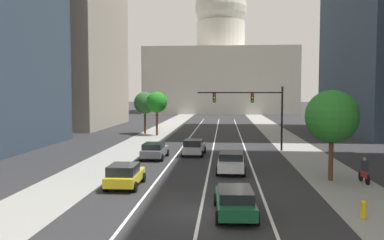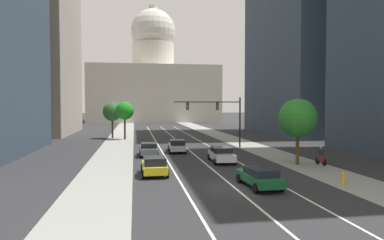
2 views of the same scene
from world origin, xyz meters
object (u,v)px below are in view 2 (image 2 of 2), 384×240
at_px(cyclist, 321,156).
at_px(street_tree_near_right, 298,118).
at_px(car_silver, 177,146).
at_px(car_yellow, 154,165).
at_px(fire_hydrant, 343,178).
at_px(car_white, 221,154).
at_px(traffic_signal_mast, 219,112).
at_px(street_tree_near_left, 125,111).
at_px(car_green, 260,177).
at_px(car_gray, 149,149).
at_px(street_tree_mid_left, 112,112).
at_px(capitol_building, 153,83).

distance_m(cyclist, street_tree_near_right, 4.11).
bearing_deg(street_tree_near_right, car_silver, 134.70).
relative_size(car_yellow, fire_hydrant, 4.50).
xyz_separation_m(car_yellow, street_tree_near_right, (13.51, 3.05, 3.58)).
height_order(car_white, traffic_signal_mast, traffic_signal_mast).
xyz_separation_m(traffic_signal_mast, street_tree_near_right, (4.14, -14.10, -0.35)).
bearing_deg(street_tree_near_left, traffic_signal_mast, -47.17).
bearing_deg(fire_hydrant, car_green, 179.12).
distance_m(traffic_signal_mast, street_tree_near_left, 18.32).
bearing_deg(car_green, car_gray, 19.90).
bearing_deg(cyclist, street_tree_near_left, 27.91).
height_order(car_gray, traffic_signal_mast, traffic_signal_mast).
relative_size(car_white, street_tree_near_right, 0.75).
relative_size(car_silver, street_tree_mid_left, 0.69).
relative_size(car_gray, car_green, 0.95).
height_order(car_green, fire_hydrant, car_green).
xyz_separation_m(street_tree_near_right, street_tree_mid_left, (-18.68, 29.61, 0.11)).
bearing_deg(car_yellow, cyclist, -82.09).
bearing_deg(traffic_signal_mast, street_tree_near_left, 132.83).
bearing_deg(car_yellow, street_tree_mid_left, 8.27).
distance_m(car_gray, car_green, 17.63).
height_order(car_yellow, car_white, car_yellow).
relative_size(car_silver, cyclist, 2.46).
distance_m(car_gray, cyclist, 17.76).
distance_m(car_gray, street_tree_mid_left, 22.59).
relative_size(car_yellow, street_tree_mid_left, 0.67).
xyz_separation_m(capitol_building, street_tree_near_right, (8.42, -95.22, -8.84)).
xyz_separation_m(car_green, fire_hydrant, (6.08, -0.09, -0.27)).
xyz_separation_m(car_yellow, street_tree_near_left, (-3.09, 30.59, 3.82)).
bearing_deg(car_gray, cyclist, -117.72).
bearing_deg(car_yellow, street_tree_near_left, 5.03).
xyz_separation_m(car_silver, street_tree_near_right, (10.12, -10.23, 3.57)).
bearing_deg(street_tree_mid_left, traffic_signal_mast, -46.85).
bearing_deg(capitol_building, car_yellow, -92.97).
relative_size(car_yellow, street_tree_near_left, 0.67).
distance_m(car_yellow, car_silver, 13.71).
bearing_deg(car_gray, car_green, -155.96).
bearing_deg(fire_hydrant, street_tree_near_right, 85.68).
height_order(car_white, street_tree_near_left, street_tree_near_left).
xyz_separation_m(car_gray, cyclist, (15.52, -8.63, 0.07)).
relative_size(capitol_building, street_tree_mid_left, 7.08).
distance_m(car_gray, street_tree_near_right, 16.08).
bearing_deg(car_gray, street_tree_near_left, 10.29).
bearing_deg(cyclist, traffic_signal_mast, 17.09).
distance_m(car_white, street_tree_near_left, 27.30).
bearing_deg(car_silver, fire_hydrant, -150.40).
height_order(car_yellow, fire_hydrant, car_yellow).
xyz_separation_m(car_silver, cyclist, (12.13, -10.93, 0.05)).
relative_size(fire_hydrant, cyclist, 0.53).
relative_size(car_gray, street_tree_near_right, 0.72).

